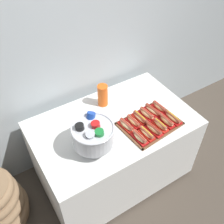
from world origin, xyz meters
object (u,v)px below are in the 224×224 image
Objects in this scene: hot_dog_4 at (167,121)px; hot_dog_10 at (153,111)px; hot_dog_7 at (133,122)px; hot_dog_8 at (140,118)px; hot_dog_2 at (154,129)px; hot_dog_9 at (147,114)px; serving_tray at (150,124)px; hot_dog_11 at (159,107)px; cup_stack at (103,95)px; hot_dog_0 at (140,138)px; hot_dog_1 at (147,133)px; hot_dog_6 at (127,125)px; punch_bowl at (93,135)px; hot_dog_5 at (173,118)px; buffet_table at (113,149)px; hot_dog_3 at (160,125)px.

hot_dog_10 is (-0.01, 0.16, -0.00)m from hot_dog_4.
hot_dog_8 is (0.07, 0.01, 0.00)m from hot_dog_7.
hot_dog_9 is (0.06, 0.17, 0.00)m from hot_dog_2.
hot_dog_2 is at bearing -109.62° from serving_tray.
hot_dog_9 is 1.11× the size of hot_dog_11.
hot_dog_10 is 0.47m from cup_stack.
hot_dog_8 is (0.14, 0.18, -0.00)m from hot_dog_0.
hot_dog_6 is at bearing 119.27° from hot_dog_1.
hot_dog_1 is 0.99× the size of hot_dog_7.
hot_dog_6 is at bearing 161.07° from serving_tray.
hot_dog_10 is (0.14, 0.18, -0.00)m from hot_dog_2.
punch_bowl reaches higher than serving_tray.
serving_tray is 0.21m from hot_dog_11.
hot_dog_5 is 0.87× the size of cup_stack.
cup_stack reaches higher than hot_dog_6.
buffet_table is 8.02× the size of hot_dog_6.
hot_dog_11 is (0.06, 0.17, -0.00)m from hot_dog_4.
buffet_table is at bearing 138.27° from hot_dog_3.
hot_dog_5 is (0.37, 0.03, -0.00)m from hot_dog_0.
hot_dog_3 is at bearing -42.90° from hot_dog_7.
serving_tray is at bearing -36.22° from buffet_table.
punch_bowl is at bearing 176.82° from serving_tray.
hot_dog_1 is at bearing -175.18° from hot_dog_4.
hot_dog_2 reaches higher than hot_dog_10.
hot_dog_4 is 0.91× the size of hot_dog_9.
hot_dog_5 is 0.34m from hot_dog_7.
hot_dog_11 is at bearing -11.10° from buffet_table.
cup_stack is (-0.40, 0.50, 0.07)m from hot_dog_5.
hot_dog_5 is (0.30, 0.03, -0.00)m from hot_dog_1.
hot_dog_4 is 0.18m from hot_dog_11.
hot_dog_2 is at bearing -42.90° from hot_dog_6.
hot_dog_3 is 0.93× the size of hot_dog_9.
hot_dog_8 is (0.06, 0.17, 0.00)m from hot_dog_1.
hot_dog_2 reaches higher than hot_dog_8.
hot_dog_9 reaches higher than serving_tray.
hot_dog_4 is 0.18m from hot_dog_9.
hot_dog_0 is 0.87× the size of hot_dog_2.
hot_dog_4 is at bearing 4.82° from hot_dog_2.
hot_dog_9 is at bearing 94.82° from hot_dog_3.
hot_dog_0 is 1.00× the size of hot_dog_1.
hot_dog_3 is at bearing 4.82° from hot_dog_2.
hot_dog_8 is (-0.16, 0.15, -0.00)m from hot_dog_4.
hot_dog_2 is 1.00× the size of hot_dog_8.
hot_dog_0 reaches higher than hot_dog_1.
hot_dog_11 is (0.14, 0.18, -0.00)m from hot_dog_3.
serving_tray is 0.10m from hot_dog_9.
hot_dog_4 reaches higher than hot_dog_8.
punch_bowl reaches higher than hot_dog_5.
cup_stack is (0.32, 0.40, -0.05)m from punch_bowl.
hot_dog_2 reaches higher than hot_dog_0.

